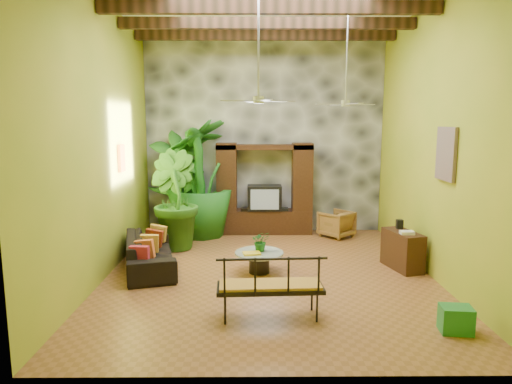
{
  "coord_description": "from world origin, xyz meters",
  "views": [
    {
      "loc": [
        -0.3,
        -8.25,
        2.86
      ],
      "look_at": [
        -0.24,
        0.2,
        1.53
      ],
      "focal_mm": 32.0,
      "sensor_mm": 36.0,
      "label": 1
    }
  ],
  "objects_px": {
    "tall_plant_a": "(179,183)",
    "ceiling_fan_back": "(346,93)",
    "entertainment_center": "(264,196)",
    "tall_plant_b": "(173,200)",
    "wicker_armchair": "(336,224)",
    "coffee_table": "(259,259)",
    "side_console": "(402,250)",
    "ceiling_fan_front": "(258,88)",
    "sofa": "(150,252)",
    "tall_plant_c": "(200,178)",
    "iron_bench": "(270,284)",
    "green_bin": "(456,319)"
  },
  "relations": [
    {
      "from": "wicker_armchair",
      "to": "coffee_table",
      "type": "xyz_separation_m",
      "value": [
        -1.95,
        -2.68,
        -0.07
      ]
    },
    {
      "from": "sofa",
      "to": "coffee_table",
      "type": "distance_m",
      "value": 2.14
    },
    {
      "from": "entertainment_center",
      "to": "tall_plant_b",
      "type": "height_order",
      "value": "entertainment_center"
    },
    {
      "from": "tall_plant_a",
      "to": "entertainment_center",
      "type": "bearing_deg",
      "value": 3.54
    },
    {
      "from": "tall_plant_c",
      "to": "iron_bench",
      "type": "distance_m",
      "value": 5.22
    },
    {
      "from": "tall_plant_b",
      "to": "iron_bench",
      "type": "bearing_deg",
      "value": -61.76
    },
    {
      "from": "entertainment_center",
      "to": "tall_plant_a",
      "type": "bearing_deg",
      "value": -176.46
    },
    {
      "from": "ceiling_fan_back",
      "to": "tall_plant_c",
      "type": "relative_size",
      "value": 0.65
    },
    {
      "from": "tall_plant_a",
      "to": "tall_plant_c",
      "type": "xyz_separation_m",
      "value": [
        0.54,
        -0.1,
        0.13
      ]
    },
    {
      "from": "coffee_table",
      "to": "green_bin",
      "type": "distance_m",
      "value": 3.63
    },
    {
      "from": "side_console",
      "to": "ceiling_fan_front",
      "type": "bearing_deg",
      "value": 178.92
    },
    {
      "from": "tall_plant_a",
      "to": "tall_plant_b",
      "type": "relative_size",
      "value": 1.18
    },
    {
      "from": "tall_plant_c",
      "to": "entertainment_center",
      "type": "bearing_deg",
      "value": 8.16
    },
    {
      "from": "side_console",
      "to": "tall_plant_c",
      "type": "bearing_deg",
      "value": 133.25
    },
    {
      "from": "tall_plant_a",
      "to": "coffee_table",
      "type": "bearing_deg",
      "value": -56.44
    },
    {
      "from": "sofa",
      "to": "wicker_armchair",
      "type": "xyz_separation_m",
      "value": [
        4.07,
        2.41,
        0.0
      ]
    },
    {
      "from": "entertainment_center",
      "to": "iron_bench",
      "type": "height_order",
      "value": "entertainment_center"
    },
    {
      "from": "ceiling_fan_back",
      "to": "sofa",
      "type": "xyz_separation_m",
      "value": [
        -3.9,
        -0.87,
        -3.08
      ]
    },
    {
      "from": "entertainment_center",
      "to": "sofa",
      "type": "distance_m",
      "value": 3.68
    },
    {
      "from": "tall_plant_c",
      "to": "ceiling_fan_back",
      "type": "bearing_deg",
      "value": -28.19
    },
    {
      "from": "tall_plant_b",
      "to": "wicker_armchair",
      "type": "bearing_deg",
      "value": 14.0
    },
    {
      "from": "ceiling_fan_back",
      "to": "side_console",
      "type": "distance_m",
      "value": 3.33
    },
    {
      "from": "tall_plant_a",
      "to": "ceiling_fan_back",
      "type": "bearing_deg",
      "value": -25.84
    },
    {
      "from": "ceiling_fan_back",
      "to": "tall_plant_c",
      "type": "bearing_deg",
      "value": 151.81
    },
    {
      "from": "entertainment_center",
      "to": "ceiling_fan_back",
      "type": "bearing_deg",
      "value": -50.43
    },
    {
      "from": "ceiling_fan_back",
      "to": "tall_plant_b",
      "type": "bearing_deg",
      "value": 171.0
    },
    {
      "from": "ceiling_fan_front",
      "to": "wicker_armchair",
      "type": "distance_m",
      "value": 4.82
    },
    {
      "from": "ceiling_fan_back",
      "to": "side_console",
      "type": "relative_size",
      "value": 2.01
    },
    {
      "from": "wicker_armchair",
      "to": "iron_bench",
      "type": "bearing_deg",
      "value": 27.46
    },
    {
      "from": "entertainment_center",
      "to": "wicker_armchair",
      "type": "bearing_deg",
      "value": -12.57
    },
    {
      "from": "ceiling_fan_front",
      "to": "side_console",
      "type": "relative_size",
      "value": 2.01
    },
    {
      "from": "side_console",
      "to": "tall_plant_b",
      "type": "bearing_deg",
      "value": 147.54
    },
    {
      "from": "tall_plant_b",
      "to": "side_console",
      "type": "relative_size",
      "value": 2.4
    },
    {
      "from": "entertainment_center",
      "to": "wicker_armchair",
      "type": "xyz_separation_m",
      "value": [
        1.77,
        -0.39,
        -0.64
      ]
    },
    {
      "from": "ceiling_fan_front",
      "to": "ceiling_fan_back",
      "type": "bearing_deg",
      "value": 41.63
    },
    {
      "from": "tall_plant_a",
      "to": "side_console",
      "type": "distance_m",
      "value": 5.54
    },
    {
      "from": "tall_plant_a",
      "to": "coffee_table",
      "type": "distance_m",
      "value": 3.68
    },
    {
      "from": "ceiling_fan_front",
      "to": "entertainment_center",
      "type": "bearing_deg",
      "value": 86.76
    },
    {
      "from": "wicker_armchair",
      "to": "coffee_table",
      "type": "distance_m",
      "value": 3.31
    },
    {
      "from": "entertainment_center",
      "to": "tall_plant_a",
      "type": "distance_m",
      "value": 2.16
    },
    {
      "from": "green_bin",
      "to": "ceiling_fan_back",
      "type": "bearing_deg",
      "value": 103.42
    },
    {
      "from": "entertainment_center",
      "to": "coffee_table",
      "type": "distance_m",
      "value": 3.16
    },
    {
      "from": "coffee_table",
      "to": "side_console",
      "type": "bearing_deg",
      "value": 4.37
    },
    {
      "from": "wicker_armchair",
      "to": "tall_plant_c",
      "type": "distance_m",
      "value": 3.54
    },
    {
      "from": "entertainment_center",
      "to": "green_bin",
      "type": "xyz_separation_m",
      "value": [
        2.46,
        -5.56,
        -0.78
      ]
    },
    {
      "from": "ceiling_fan_front",
      "to": "coffee_table",
      "type": "bearing_deg",
      "value": 87.09
    },
    {
      "from": "tall_plant_a",
      "to": "green_bin",
      "type": "bearing_deg",
      "value": -49.76
    },
    {
      "from": "sofa",
      "to": "tall_plant_b",
      "type": "distance_m",
      "value": 1.67
    },
    {
      "from": "iron_bench",
      "to": "sofa",
      "type": "bearing_deg",
      "value": 131.29
    },
    {
      "from": "entertainment_center",
      "to": "coffee_table",
      "type": "xyz_separation_m",
      "value": [
        -0.18,
        -3.07,
        -0.71
      ]
    }
  ]
}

